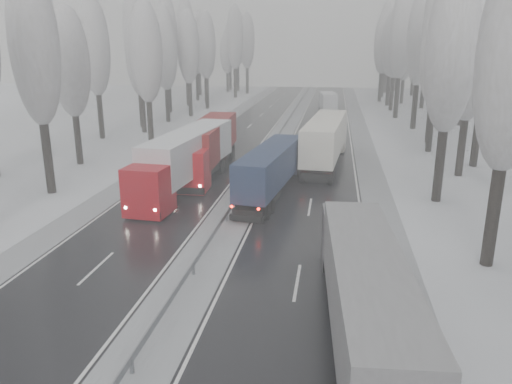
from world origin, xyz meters
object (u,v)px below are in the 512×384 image
(truck_cream_box, at_px, (327,138))
(truck_red_red, at_px, (208,144))
(truck_grey_tarp, at_px, (363,285))
(box_truck_distant, at_px, (328,101))
(truck_red_white, at_px, (185,157))
(truck_blue_box, at_px, (274,166))

(truck_cream_box, distance_m, truck_red_red, 11.45)
(truck_grey_tarp, xyz_separation_m, box_truck_distant, (-2.63, 73.05, -0.79))
(truck_cream_box, bearing_deg, box_truck_distant, 95.67)
(truck_red_white, height_order, truck_red_red, truck_red_white)
(truck_blue_box, distance_m, box_truck_distant, 53.58)
(truck_red_red, bearing_deg, box_truck_distant, 75.75)
(box_truck_distant, xyz_separation_m, truck_red_red, (-9.97, -47.41, 1.03))
(truck_cream_box, bearing_deg, truck_red_red, -152.84)
(truck_blue_box, height_order, truck_red_red, truck_red_red)
(truck_red_red, bearing_deg, truck_cream_box, 19.94)
(truck_grey_tarp, xyz_separation_m, truck_red_white, (-12.97, 19.71, 0.28))
(truck_cream_box, height_order, truck_red_red, truck_cream_box)
(truck_red_white, bearing_deg, truck_red_red, 91.25)
(truck_blue_box, distance_m, truck_red_red, 9.14)
(box_truck_distant, height_order, truck_red_red, truck_red_red)
(truck_grey_tarp, relative_size, truck_red_white, 0.89)
(box_truck_distant, bearing_deg, truck_red_white, -108.56)
(box_truck_distant, relative_size, truck_red_red, 0.49)
(truck_blue_box, bearing_deg, box_truck_distant, 93.71)
(truck_grey_tarp, xyz_separation_m, truck_red_red, (-12.60, 25.64, 0.23))
(truck_blue_box, xyz_separation_m, truck_red_red, (-6.82, 6.07, 0.35))
(box_truck_distant, height_order, truck_red_white, truck_red_white)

